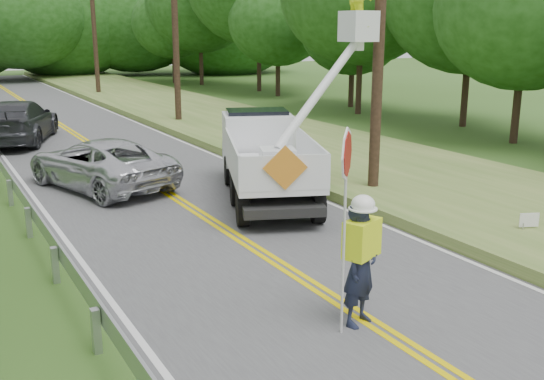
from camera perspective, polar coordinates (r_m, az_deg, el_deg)
road at (r=20.00m, az=-11.39°, el=0.93°), size 7.20×96.00×0.03m
guardrail at (r=19.94m, az=-23.32°, el=1.57°), size 0.18×48.00×0.77m
utility_poles at (r=24.16m, az=-2.69°, el=16.11°), size 1.60×43.30×10.00m
tall_grass_verge at (r=23.10m, az=5.54°, el=3.35°), size 7.00×96.00×0.30m
flagger at (r=9.96m, az=8.09°, el=-6.00°), size 1.16×0.77×3.25m
bucket_truck at (r=17.85m, az=-0.09°, el=4.33°), size 4.57×6.57×6.24m
suv_silver at (r=19.17m, az=-15.41°, el=2.38°), size 3.90×5.77×1.47m
suv_darkgrey at (r=27.87m, az=-22.23°, el=5.82°), size 4.41×6.47×1.74m
yard_sign at (r=15.07m, az=22.40°, el=-2.65°), size 0.42×0.21×0.65m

